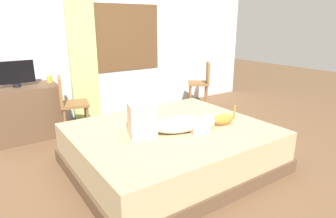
{
  "coord_description": "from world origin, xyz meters",
  "views": [
    {
      "loc": [
        -1.83,
        -2.4,
        1.58
      ],
      "look_at": [
        -0.02,
        0.22,
        0.61
      ],
      "focal_mm": 30.69,
      "sensor_mm": 36.0,
      "label": 1
    }
  ],
  "objects_px": {
    "desk": "(26,112)",
    "cup": "(50,79)",
    "cat": "(222,119)",
    "chair_spare": "(202,81)",
    "person_lying": "(169,123)",
    "tv_monitor": "(15,74)",
    "bed": "(171,147)",
    "chair_by_desk": "(69,101)"
  },
  "relations": [
    {
      "from": "desk",
      "to": "cat",
      "type": "bearing_deg",
      "value": -50.83
    },
    {
      "from": "cat",
      "to": "tv_monitor",
      "type": "bearing_deg",
      "value": 130.05
    },
    {
      "from": "bed",
      "to": "chair_spare",
      "type": "height_order",
      "value": "chair_spare"
    },
    {
      "from": "tv_monitor",
      "to": "chair_spare",
      "type": "height_order",
      "value": "tv_monitor"
    },
    {
      "from": "bed",
      "to": "cat",
      "type": "distance_m",
      "value": 0.66
    },
    {
      "from": "bed",
      "to": "cup",
      "type": "relative_size",
      "value": 21.96
    },
    {
      "from": "bed",
      "to": "chair_by_desk",
      "type": "relative_size",
      "value": 2.45
    },
    {
      "from": "cup",
      "to": "chair_spare",
      "type": "distance_m",
      "value": 2.69
    },
    {
      "from": "desk",
      "to": "chair_by_desk",
      "type": "bearing_deg",
      "value": -25.79
    },
    {
      "from": "tv_monitor",
      "to": "cup",
      "type": "distance_m",
      "value": 0.46
    },
    {
      "from": "person_lying",
      "to": "desk",
      "type": "distance_m",
      "value": 2.25
    },
    {
      "from": "chair_by_desk",
      "to": "chair_spare",
      "type": "distance_m",
      "value": 2.51
    },
    {
      "from": "cat",
      "to": "chair_spare",
      "type": "relative_size",
      "value": 0.41
    },
    {
      "from": "desk",
      "to": "chair_by_desk",
      "type": "relative_size",
      "value": 1.05
    },
    {
      "from": "cat",
      "to": "chair_by_desk",
      "type": "xyz_separation_m",
      "value": [
        -1.17,
        1.84,
        -0.02
      ]
    },
    {
      "from": "bed",
      "to": "tv_monitor",
      "type": "distance_m",
      "value": 2.33
    },
    {
      "from": "cat",
      "to": "desk",
      "type": "distance_m",
      "value": 2.71
    },
    {
      "from": "desk",
      "to": "cup",
      "type": "height_order",
      "value": "cup"
    },
    {
      "from": "chair_spare",
      "to": "cup",
      "type": "bearing_deg",
      "value": 173.75
    },
    {
      "from": "desk",
      "to": "cup",
      "type": "relative_size",
      "value": 9.39
    },
    {
      "from": "bed",
      "to": "desk",
      "type": "bearing_deg",
      "value": 122.65
    },
    {
      "from": "bed",
      "to": "cup",
      "type": "height_order",
      "value": "cup"
    },
    {
      "from": "bed",
      "to": "chair_spare",
      "type": "relative_size",
      "value": 2.45
    },
    {
      "from": "bed",
      "to": "person_lying",
      "type": "xyz_separation_m",
      "value": [
        -0.11,
        -0.12,
        0.35
      ]
    },
    {
      "from": "chair_by_desk",
      "to": "chair_spare",
      "type": "height_order",
      "value": "same"
    },
    {
      "from": "desk",
      "to": "chair_by_desk",
      "type": "xyz_separation_m",
      "value": [
        0.54,
        -0.26,
        0.14
      ]
    },
    {
      "from": "person_lying",
      "to": "desk",
      "type": "relative_size",
      "value": 1.04
    },
    {
      "from": "bed",
      "to": "cat",
      "type": "relative_size",
      "value": 5.92
    },
    {
      "from": "chair_by_desk",
      "to": "person_lying",
      "type": "bearing_deg",
      "value": -72.48
    },
    {
      "from": "chair_spare",
      "to": "cat",
      "type": "bearing_deg",
      "value": -125.58
    },
    {
      "from": "bed",
      "to": "tv_monitor",
      "type": "xyz_separation_m",
      "value": [
        -1.24,
        1.85,
        0.69
      ]
    },
    {
      "from": "cat",
      "to": "desk",
      "type": "bearing_deg",
      "value": 129.17
    },
    {
      "from": "desk",
      "to": "person_lying",
      "type": "bearing_deg",
      "value": -61.26
    },
    {
      "from": "bed",
      "to": "chair_by_desk",
      "type": "distance_m",
      "value": 1.73
    },
    {
      "from": "desk",
      "to": "tv_monitor",
      "type": "distance_m",
      "value": 0.55
    },
    {
      "from": "bed",
      "to": "chair_spare",
      "type": "xyz_separation_m",
      "value": [
        1.87,
        1.62,
        0.28
      ]
    },
    {
      "from": "person_lying",
      "to": "desk",
      "type": "height_order",
      "value": "person_lying"
    },
    {
      "from": "tv_monitor",
      "to": "chair_spare",
      "type": "distance_m",
      "value": 3.14
    },
    {
      "from": "desk",
      "to": "chair_spare",
      "type": "distance_m",
      "value": 3.06
    },
    {
      "from": "cup",
      "to": "chair_spare",
      "type": "height_order",
      "value": "chair_spare"
    },
    {
      "from": "cat",
      "to": "cup",
      "type": "relative_size",
      "value": 3.71
    },
    {
      "from": "cup",
      "to": "bed",
      "type": "bearing_deg",
      "value": -67.32
    }
  ]
}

